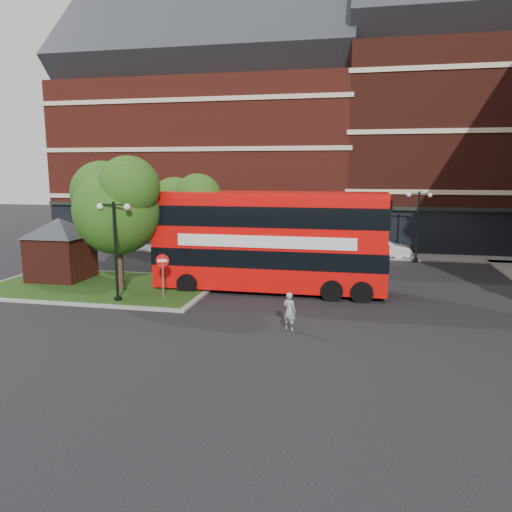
% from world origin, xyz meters
% --- Properties ---
extents(ground, '(120.00, 120.00, 0.00)m').
position_xyz_m(ground, '(0.00, 0.00, 0.00)').
color(ground, black).
rests_on(ground, ground).
extents(pavement_far, '(44.00, 3.00, 0.12)m').
position_xyz_m(pavement_far, '(0.00, 16.50, 0.06)').
color(pavement_far, slate).
rests_on(pavement_far, ground).
extents(terrace_far_left, '(26.00, 12.00, 14.00)m').
position_xyz_m(terrace_far_left, '(-8.00, 24.00, 7.00)').
color(terrace_far_left, maroon).
rests_on(terrace_far_left, ground).
extents(terrace_far_right, '(18.00, 12.00, 16.00)m').
position_xyz_m(terrace_far_right, '(14.00, 24.00, 8.00)').
color(terrace_far_right, '#471911').
rests_on(terrace_far_right, ground).
extents(traffic_island, '(12.60, 7.60, 0.15)m').
position_xyz_m(traffic_island, '(-8.00, 3.00, 0.07)').
color(traffic_island, gray).
rests_on(traffic_island, ground).
extents(kiosk, '(6.51, 6.51, 3.60)m').
position_xyz_m(kiosk, '(-11.00, 4.00, 2.32)').
color(kiosk, '#471911').
rests_on(kiosk, traffic_island).
extents(tree_island_west, '(5.40, 4.71, 7.21)m').
position_xyz_m(tree_island_west, '(-6.60, 2.58, 4.79)').
color(tree_island_west, '#2D2116').
rests_on(tree_island_west, ground).
extents(tree_island_east, '(4.46, 3.90, 6.29)m').
position_xyz_m(tree_island_east, '(-3.58, 5.06, 4.24)').
color(tree_island_east, '#2D2116').
rests_on(tree_island_east, ground).
extents(lamp_island, '(1.72, 0.36, 5.00)m').
position_xyz_m(lamp_island, '(-5.50, 0.20, 2.83)').
color(lamp_island, black).
rests_on(lamp_island, ground).
extents(lamp_far_left, '(1.72, 0.36, 5.00)m').
position_xyz_m(lamp_far_left, '(2.00, 14.50, 2.83)').
color(lamp_far_left, black).
rests_on(lamp_far_left, ground).
extents(lamp_far_right, '(1.72, 0.36, 5.00)m').
position_xyz_m(lamp_far_right, '(10.00, 14.50, 2.83)').
color(lamp_far_right, black).
rests_on(lamp_far_right, ground).
extents(bus, '(12.28, 2.89, 4.68)m').
position_xyz_m(bus, '(1.36, 4.14, 3.07)').
color(bus, red).
rests_on(bus, ground).
extents(woman, '(0.69, 0.59, 1.60)m').
position_xyz_m(woman, '(3.37, -2.20, 0.80)').
color(woman, gray).
rests_on(woman, ground).
extents(car_silver, '(4.46, 2.03, 1.48)m').
position_xyz_m(car_silver, '(-5.78, 15.18, 0.74)').
color(car_silver, silver).
rests_on(car_silver, ground).
extents(car_white, '(4.41, 1.58, 1.45)m').
position_xyz_m(car_white, '(7.63, 16.00, 0.72)').
color(car_white, white).
rests_on(car_white, ground).
extents(no_entry_sign, '(0.64, 0.25, 2.36)m').
position_xyz_m(no_entry_sign, '(-3.50, 1.16, 1.68)').
color(no_entry_sign, slate).
rests_on(no_entry_sign, ground).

